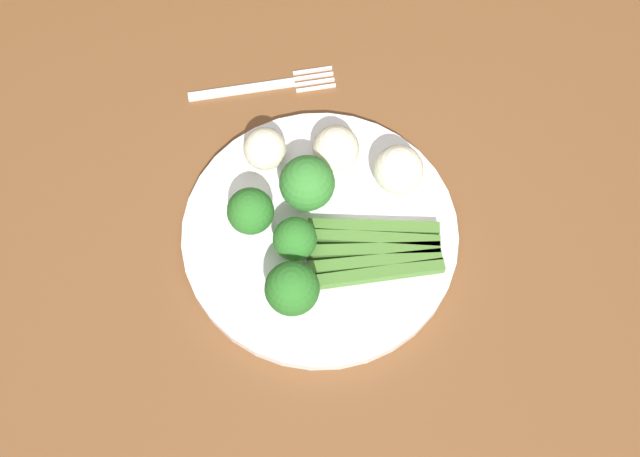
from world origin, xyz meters
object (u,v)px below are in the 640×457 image
Objects in this scene: broccoli_front at (295,239)px; broccoli_right at (307,184)px; cauliflower_front_left at (336,149)px; fork at (264,86)px; broccoli_outer_edge at (251,212)px; plate at (320,234)px; cauliflower_left at (399,170)px; dining_table at (349,252)px; asparagus_bundle at (375,251)px; cauliflower_edge at (265,149)px; broccoli_back_right at (292,289)px.

broccoli_right is (-0.05, 0.02, 0.01)m from broccoli_front.
fork is at bearing -149.75° from cauliflower_front_left.
broccoli_outer_edge is 0.18m from fork.
plate is 0.05m from broccoli_front.
plate is 1.70× the size of fork.
plate is 4.13× the size of broccoli_right.
cauliflower_left is at bearing 117.58° from plate.
plate is at bearing -58.79° from dining_table.
asparagus_bundle is 0.08m from broccoli_front.
cauliflower_front_left is 0.29× the size of fork.
cauliflower_front_left is 0.07m from cauliflower_edge.
cauliflower_edge is at bearing 164.21° from broccoli_outer_edge.
broccoli_front is at bearing 9.65° from cauliflower_edge.
cauliflower_front_left is at bearing 81.93° from cauliflower_edge.
broccoli_outer_edge reaches higher than broccoli_front.
dining_table is 0.16m from cauliflower_front_left.
cauliflower_left is 0.31× the size of fork.
broccoli_outer_edge reaches higher than fork.
dining_table is 0.17m from broccoli_front.
cauliflower_left is (-0.01, 0.09, -0.01)m from broccoli_right.
broccoli_front is at bearing 49.33° from broccoli_outer_edge.
plate is 4.41× the size of broccoli_back_right.
fork is (-0.18, 0.03, -0.05)m from broccoli_outer_edge.
broccoli_right is at bearing -104.35° from dining_table.
cauliflower_front_left is 0.07m from cauliflower_left.
cauliflower_edge is at bearing -176.50° from broccoli_back_right.
dining_table is at bearing 121.21° from plate.
fork is (-0.17, -0.08, 0.11)m from dining_table.
cauliflower_front_left reaches higher than plate.
asparagus_bundle is 0.13m from broccoli_outer_edge.
broccoli_back_right is 0.16m from cauliflower_front_left.
asparagus_bundle reaches higher than plate.
cauliflower_edge is at bearing -96.50° from fork.
fork is at bearing -169.21° from broccoli_right.
cauliflower_front_left is (-0.10, 0.05, -0.01)m from broccoli_front.
cauliflower_left reaches higher than cauliflower_edge.
broccoli_right is at bearing 165.53° from broccoli_back_right.
dining_table is at bearing 142.32° from broccoli_back_right.
broccoli_right is (-0.02, 0.06, 0.01)m from broccoli_outer_edge.
broccoli_right is at bearing 34.27° from cauliflower_edge.
dining_table is 0.14m from asparagus_bundle.
broccoli_right is 0.17m from fork.
cauliflower_front_left reaches higher than cauliflower_edge.
fork is (-0.11, -0.07, -0.04)m from cauliflower_front_left.
broccoli_right reaches higher than cauliflower_front_left.
plate is at bearing -18.99° from cauliflower_front_left.
plate is 0.06m from asparagus_bundle.
asparagus_bundle is at bearing -70.47° from fork.
broccoli_back_right is 0.11m from broccoli_right.
cauliflower_left is at bearing 96.48° from broccoli_right.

